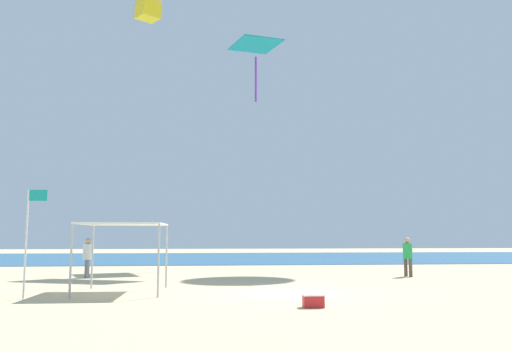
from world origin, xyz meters
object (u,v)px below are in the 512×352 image
(cooler_box, at_px, (313,301))
(canopy_tent, at_px, (124,227))
(banner_flag, at_px, (29,232))
(person_near_tent, at_px, (408,254))
(kite_diamond_teal, at_px, (256,48))
(person_leftmost, at_px, (88,254))

(cooler_box, bearing_deg, canopy_tent, 144.96)
(banner_flag, distance_m, cooler_box, 9.10)
(banner_flag, bearing_deg, person_near_tent, 25.08)
(cooler_box, bearing_deg, kite_diamond_teal, 89.75)
(person_near_tent, xyz_separation_m, banner_flag, (-15.06, -7.05, 0.98))
(person_leftmost, bearing_deg, kite_diamond_teal, -67.76)
(person_leftmost, distance_m, cooler_box, 13.40)
(canopy_tent, distance_m, banner_flag, 3.08)
(banner_flag, bearing_deg, kite_diamond_teal, 62.13)
(banner_flag, height_order, kite_diamond_teal, kite_diamond_teal)
(person_near_tent, bearing_deg, cooler_box, 125.70)
(canopy_tent, height_order, person_near_tent, canopy_tent)
(person_leftmost, height_order, cooler_box, person_leftmost)
(person_leftmost, xyz_separation_m, banner_flag, (-0.01, -7.72, 0.99))
(kite_diamond_teal, bearing_deg, person_near_tent, -165.22)
(canopy_tent, height_order, person_leftmost, canopy_tent)
(person_near_tent, distance_m, kite_diamond_teal, 17.57)
(person_leftmost, height_order, banner_flag, banner_flag)
(banner_flag, height_order, cooler_box, banner_flag)
(person_near_tent, bearing_deg, banner_flag, 94.97)
(person_near_tent, height_order, person_leftmost, person_near_tent)
(canopy_tent, xyz_separation_m, cooler_box, (5.85, -4.10, -2.08))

